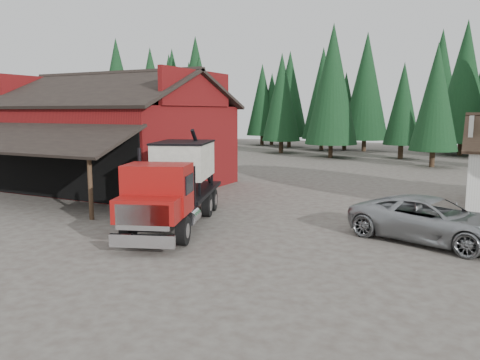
% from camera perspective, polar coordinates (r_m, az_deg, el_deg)
% --- Properties ---
extents(ground, '(120.00, 120.00, 0.00)m').
position_cam_1_polar(ground, '(16.51, -8.63, -8.27)').
color(ground, '#473E38').
rests_on(ground, ground).
extents(red_barn, '(12.80, 13.63, 7.18)m').
position_cam_1_polar(red_barn, '(30.52, -14.88, 4.31)').
color(red_barn, maroon).
rests_on(red_barn, ground).
extents(conifer_backdrop, '(76.00, 16.00, 16.00)m').
position_cam_1_polar(conifer_backdrop, '(55.83, 17.17, 3.16)').
color(conifer_backdrop, '#113319').
rests_on(conifer_backdrop, ground).
extents(near_pine_a, '(4.40, 4.40, 11.40)m').
position_cam_1_polar(near_pine_a, '(51.45, -10.79, 10.10)').
color(near_pine_a, '#382619').
rests_on(near_pine_a, ground).
extents(near_pine_b, '(3.96, 3.96, 10.40)m').
position_cam_1_polar(near_pine_b, '(43.00, 22.76, 9.30)').
color(near_pine_b, '#382619').
rests_on(near_pine_b, ground).
extents(near_pine_d, '(5.28, 5.28, 13.40)m').
position_cam_1_polar(near_pine_d, '(48.76, 11.20, 11.37)').
color(near_pine_d, '#382619').
rests_on(near_pine_d, ground).
extents(feed_truck, '(5.14, 8.97, 3.93)m').
position_cam_1_polar(feed_truck, '(19.46, -7.87, -0.18)').
color(feed_truck, black).
rests_on(feed_truck, ground).
extents(silver_car, '(6.35, 4.31, 1.61)m').
position_cam_1_polar(silver_car, '(18.35, 22.35, -4.53)').
color(silver_car, '#95999C').
rests_on(silver_car, ground).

